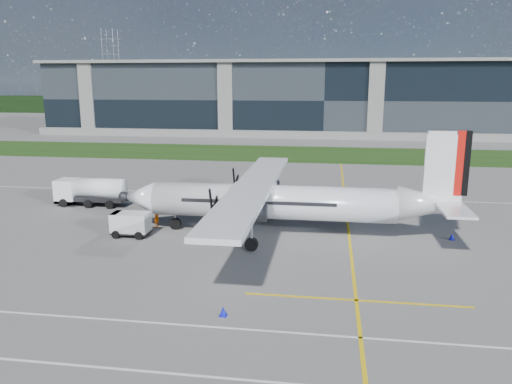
% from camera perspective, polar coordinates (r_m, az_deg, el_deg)
% --- Properties ---
extents(ground, '(400.00, 400.00, 0.00)m').
position_cam_1_polar(ground, '(72.05, 7.28, 3.39)').
color(ground, '#605E5B').
rests_on(ground, ground).
extents(grass_strip, '(400.00, 18.00, 0.04)m').
position_cam_1_polar(grass_strip, '(79.96, 7.42, 4.31)').
color(grass_strip, '#1A3D10').
rests_on(grass_strip, ground).
extents(terminal_building, '(120.00, 20.00, 15.00)m').
position_cam_1_polar(terminal_building, '(111.21, 7.88, 10.48)').
color(terminal_building, black).
rests_on(terminal_building, ground).
extents(tree_line, '(400.00, 6.00, 6.00)m').
position_cam_1_polar(tree_line, '(171.34, 8.09, 9.68)').
color(tree_line, black).
rests_on(tree_line, ground).
extents(pylon_west, '(9.00, 4.60, 30.00)m').
position_cam_1_polar(pylon_west, '(198.58, -16.18, 13.17)').
color(pylon_west, gray).
rests_on(pylon_west, ground).
extents(yellow_taxiway_centerline, '(0.20, 70.00, 0.01)m').
position_cam_1_polar(yellow_taxiway_centerline, '(42.72, 10.38, -3.10)').
color(yellow_taxiway_centerline, yellow).
rests_on(yellow_taxiway_centerline, ground).
extents(white_lane_line, '(90.00, 0.15, 0.01)m').
position_cam_1_polar(white_lane_line, '(20.63, 3.57, -21.02)').
color(white_lane_line, white).
rests_on(white_lane_line, ground).
extents(turboprop_aircraft, '(25.87, 26.83, 8.05)m').
position_cam_1_polar(turboprop_aircraft, '(37.16, 3.38, 1.11)').
color(turboprop_aircraft, white).
rests_on(turboprop_aircraft, ground).
extents(fuel_tanker_truck, '(6.90, 2.24, 2.59)m').
position_cam_1_polar(fuel_tanker_truck, '(49.16, -18.83, 0.04)').
color(fuel_tanker_truck, white).
rests_on(fuel_tanker_truck, ground).
extents(baggage_tug, '(2.95, 1.77, 1.77)m').
position_cam_1_polar(baggage_tug, '(38.61, -14.11, -3.61)').
color(baggage_tug, silver).
rests_on(baggage_tug, ground).
extents(ground_crew_person, '(0.61, 0.82, 1.96)m').
position_cam_1_polar(ground_crew_person, '(40.57, -11.29, -2.55)').
color(ground_crew_person, '#F25907').
rests_on(ground_crew_person, ground).
extents(safety_cone_tail, '(0.36, 0.36, 0.50)m').
position_cam_1_polar(safety_cone_tail, '(39.43, 21.50, -4.75)').
color(safety_cone_tail, '#0B0FC6').
rests_on(safety_cone_tail, ground).
extents(safety_cone_nose_stbd, '(0.36, 0.36, 0.50)m').
position_cam_1_polar(safety_cone_nose_stbd, '(41.73, -12.89, -3.24)').
color(safety_cone_nose_stbd, '#0B0FC6').
rests_on(safety_cone_nose_stbd, ground).
extents(safety_cone_stbdwing, '(0.36, 0.36, 0.50)m').
position_cam_1_polar(safety_cone_stbdwing, '(51.62, 2.20, 0.10)').
color(safety_cone_stbdwing, '#0B0FC6').
rests_on(safety_cone_stbdwing, ground).
extents(safety_cone_portwing, '(0.36, 0.36, 0.50)m').
position_cam_1_polar(safety_cone_portwing, '(25.47, -3.78, -13.44)').
color(safety_cone_portwing, '#0B0FC6').
rests_on(safety_cone_portwing, ground).
extents(safety_cone_fwd, '(0.36, 0.36, 0.50)m').
position_cam_1_polar(safety_cone_fwd, '(41.73, -16.21, -3.43)').
color(safety_cone_fwd, '#0B0FC6').
rests_on(safety_cone_fwd, ground).
extents(safety_cone_nose_port, '(0.36, 0.36, 0.50)m').
position_cam_1_polar(safety_cone_nose_port, '(39.71, -15.42, -4.20)').
color(safety_cone_nose_port, '#0B0FC6').
rests_on(safety_cone_nose_port, ground).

